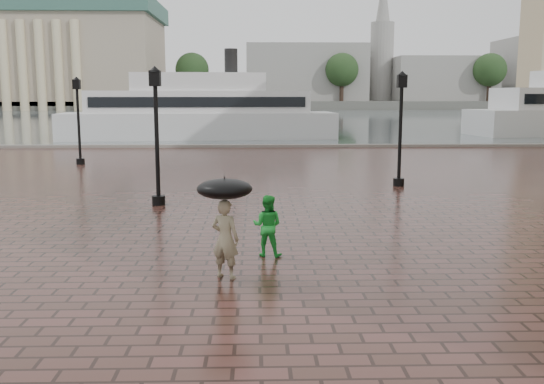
% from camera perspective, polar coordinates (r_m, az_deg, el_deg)
% --- Properties ---
extents(ground, '(300.00, 300.00, 0.00)m').
position_cam_1_polar(ground, '(10.98, 13.24, -10.45)').
color(ground, '#3A211A').
rests_on(ground, ground).
extents(harbour_water, '(240.00, 240.00, 0.00)m').
position_cam_1_polar(harbour_water, '(102.09, 0.04, 7.14)').
color(harbour_water, '#4C595D').
rests_on(harbour_water, ground).
extents(quay_edge, '(80.00, 0.60, 0.30)m').
position_cam_1_polar(quay_edge, '(42.23, 2.22, 4.23)').
color(quay_edge, slate).
rests_on(quay_edge, ground).
extents(far_shore, '(300.00, 60.00, 2.00)m').
position_cam_1_polar(far_shore, '(170.03, -0.59, 8.29)').
color(far_shore, '#4C4C47').
rests_on(far_shore, ground).
extents(museum, '(57.00, 32.50, 26.00)m').
position_cam_1_polar(museum, '(163.52, -20.62, 12.21)').
color(museum, gray).
rests_on(museum, ground).
extents(distant_skyline, '(102.50, 22.00, 33.00)m').
position_cam_1_polar(distant_skyline, '(167.98, 16.43, 10.80)').
color(distant_skyline, gray).
rests_on(distant_skyline, ground).
extents(far_trees, '(188.00, 8.00, 13.50)m').
position_cam_1_polar(far_trees, '(148.12, -0.45, 11.41)').
color(far_trees, '#2D2119').
rests_on(far_trees, ground).
extents(street_lamps, '(15.44, 12.44, 4.40)m').
position_cam_1_polar(street_lamps, '(25.45, -6.64, 6.15)').
color(street_lamps, black).
rests_on(street_lamps, ground).
extents(adult_pedestrian, '(0.69, 0.59, 1.60)m').
position_cam_1_polar(adult_pedestrian, '(12.11, -4.43, -4.42)').
color(adult_pedestrian, gray).
rests_on(adult_pedestrian, ground).
extents(child_pedestrian, '(0.79, 0.68, 1.40)m').
position_cam_1_polar(child_pedestrian, '(13.73, -0.45, -3.18)').
color(child_pedestrian, green).
rests_on(child_pedestrian, ground).
extents(ferry_near, '(22.71, 7.24, 7.33)m').
position_cam_1_polar(ferry_near, '(50.78, -6.86, 7.49)').
color(ferry_near, silver).
rests_on(ferry_near, ground).
extents(umbrella, '(1.10, 1.10, 1.12)m').
position_cam_1_polar(umbrella, '(11.91, -4.49, 0.30)').
color(umbrella, black).
rests_on(umbrella, ground).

